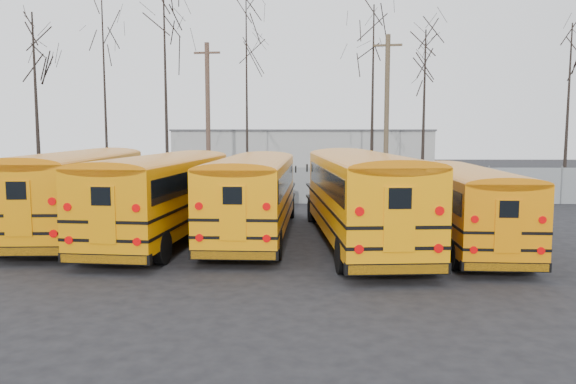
{
  "coord_description": "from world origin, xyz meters",
  "views": [
    {
      "loc": [
        1.35,
        -18.82,
        4.02
      ],
      "look_at": [
        1.08,
        3.24,
        1.6
      ],
      "focal_mm": 35.0,
      "sensor_mm": 36.0,
      "label": 1
    }
  ],
  "objects_px": {
    "bus_a": "(79,185)",
    "bus_e": "(465,200)",
    "bus_c": "(253,189)",
    "bus_d": "(361,190)",
    "utility_pole_right": "(387,113)",
    "utility_pole_left": "(208,116)",
    "bus_b": "(164,189)"
  },
  "relations": [
    {
      "from": "bus_a",
      "to": "bus_d",
      "type": "relative_size",
      "value": 0.98
    },
    {
      "from": "bus_b",
      "to": "bus_d",
      "type": "bearing_deg",
      "value": -1.3
    },
    {
      "from": "bus_a",
      "to": "bus_c",
      "type": "relative_size",
      "value": 1.04
    },
    {
      "from": "bus_a",
      "to": "utility_pole_left",
      "type": "distance_m",
      "value": 15.69
    },
    {
      "from": "bus_b",
      "to": "utility_pole_right",
      "type": "distance_m",
      "value": 19.21
    },
    {
      "from": "bus_c",
      "to": "bus_d",
      "type": "xyz_separation_m",
      "value": [
        3.86,
        -1.39,
        0.11
      ]
    },
    {
      "from": "bus_b",
      "to": "utility_pole_left",
      "type": "xyz_separation_m",
      "value": [
        -0.85,
        16.23,
        3.05
      ]
    },
    {
      "from": "bus_d",
      "to": "utility_pole_left",
      "type": "height_order",
      "value": "utility_pole_left"
    },
    {
      "from": "bus_a",
      "to": "bus_e",
      "type": "distance_m",
      "value": 14.33
    },
    {
      "from": "bus_b",
      "to": "bus_c",
      "type": "height_order",
      "value": "bus_b"
    },
    {
      "from": "bus_c",
      "to": "utility_pole_right",
      "type": "height_order",
      "value": "utility_pole_right"
    },
    {
      "from": "utility_pole_left",
      "to": "bus_b",
      "type": "bearing_deg",
      "value": -80.34
    },
    {
      "from": "bus_a",
      "to": "bus_e",
      "type": "bearing_deg",
      "value": -11.17
    },
    {
      "from": "bus_a",
      "to": "bus_c",
      "type": "xyz_separation_m",
      "value": [
        6.76,
        -0.58,
        -0.08
      ]
    },
    {
      "from": "bus_e",
      "to": "utility_pole_left",
      "type": "height_order",
      "value": "utility_pole_left"
    },
    {
      "from": "bus_b",
      "to": "bus_d",
      "type": "height_order",
      "value": "bus_d"
    },
    {
      "from": "bus_b",
      "to": "bus_e",
      "type": "bearing_deg",
      "value": -0.14
    },
    {
      "from": "bus_a",
      "to": "utility_pole_right",
      "type": "distance_m",
      "value": 20.59
    },
    {
      "from": "utility_pole_right",
      "to": "utility_pole_left",
      "type": "bearing_deg",
      "value": -170.21
    },
    {
      "from": "bus_b",
      "to": "utility_pole_right",
      "type": "height_order",
      "value": "utility_pole_right"
    },
    {
      "from": "bus_b",
      "to": "utility_pole_left",
      "type": "distance_m",
      "value": 16.54
    },
    {
      "from": "bus_d",
      "to": "bus_c",
      "type": "bearing_deg",
      "value": 156.48
    },
    {
      "from": "bus_a",
      "to": "bus_b",
      "type": "xyz_separation_m",
      "value": [
        3.53,
        -1.07,
        -0.05
      ]
    },
    {
      "from": "bus_e",
      "to": "utility_pole_right",
      "type": "distance_m",
      "value": 17.18
    },
    {
      "from": "bus_b",
      "to": "utility_pole_right",
      "type": "relative_size",
      "value": 1.17
    },
    {
      "from": "bus_c",
      "to": "bus_e",
      "type": "xyz_separation_m",
      "value": [
        7.39,
        -1.62,
        -0.18
      ]
    },
    {
      "from": "bus_a",
      "to": "bus_e",
      "type": "height_order",
      "value": "bus_a"
    },
    {
      "from": "bus_e",
      "to": "utility_pole_right",
      "type": "height_order",
      "value": "utility_pole_right"
    },
    {
      "from": "bus_b",
      "to": "bus_e",
      "type": "xyz_separation_m",
      "value": [
        10.62,
        -1.13,
        -0.22
      ]
    },
    {
      "from": "bus_d",
      "to": "utility_pole_left",
      "type": "relative_size",
      "value": 1.26
    },
    {
      "from": "bus_a",
      "to": "utility_pole_left",
      "type": "relative_size",
      "value": 1.24
    },
    {
      "from": "utility_pole_right",
      "to": "bus_e",
      "type": "bearing_deg",
      "value": -77.41
    }
  ]
}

